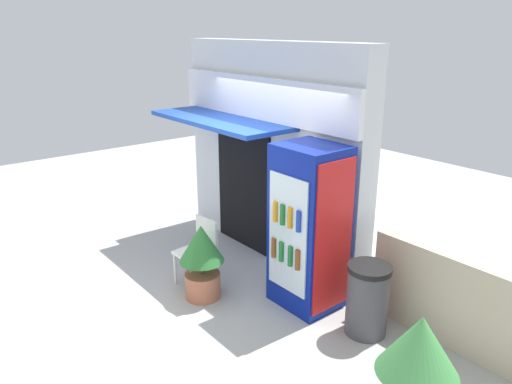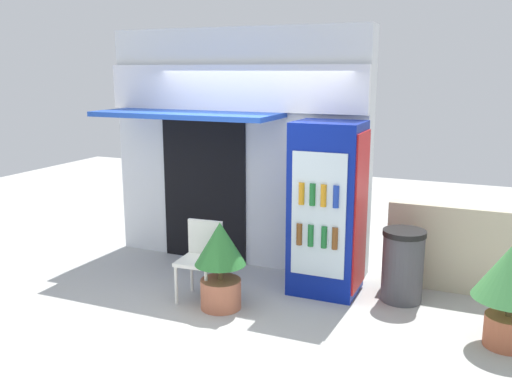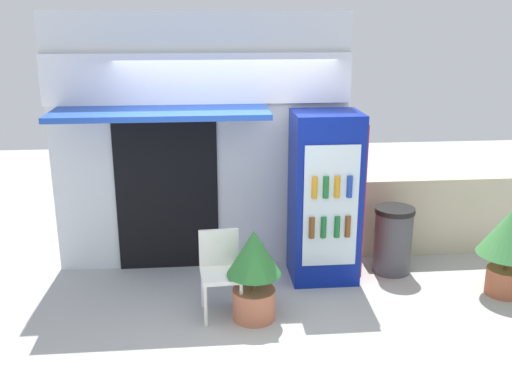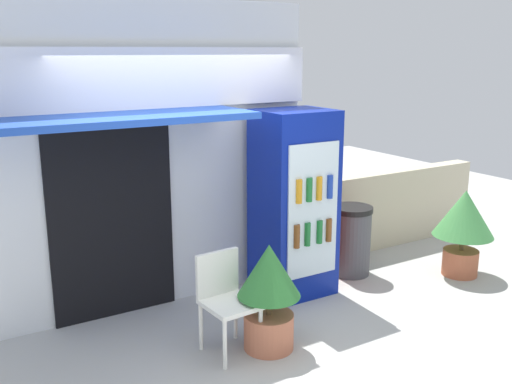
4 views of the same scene
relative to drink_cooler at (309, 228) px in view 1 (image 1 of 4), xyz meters
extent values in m
plane|color=#B2B2AD|center=(-1.09, -0.78, -0.98)|extent=(16.00, 16.00, 0.00)
cube|color=silver|center=(-1.40, 0.61, 0.53)|extent=(3.46, 0.33, 3.03)
cube|color=white|center=(-1.40, 0.41, 1.31)|extent=(3.46, 0.08, 0.56)
cube|color=#1E47B2|center=(-1.81, 0.02, 1.00)|extent=(2.31, 0.85, 0.06)
cube|color=black|center=(-1.81, 0.43, -0.02)|extent=(1.20, 0.03, 1.93)
cube|color=navy|center=(-0.01, 0.01, 0.00)|extent=(0.75, 0.65, 1.96)
cube|color=silver|center=(-0.01, -0.33, 0.00)|extent=(0.60, 0.02, 1.37)
cube|color=red|center=(0.38, 0.01, 0.00)|extent=(0.02, 0.59, 1.76)
cylinder|color=brown|center=(-0.21, -0.35, -0.23)|extent=(0.06, 0.06, 0.24)
cylinder|color=#196B2D|center=(-0.08, -0.35, -0.23)|extent=(0.06, 0.06, 0.24)
cylinder|color=#196B2D|center=(0.07, -0.35, -0.23)|extent=(0.06, 0.06, 0.24)
cylinder|color=brown|center=(0.19, -0.35, -0.23)|extent=(0.06, 0.06, 0.24)
cylinder|color=orange|center=(-0.20, -0.35, 0.23)|extent=(0.06, 0.06, 0.24)
cylinder|color=#196B2D|center=(-0.07, -0.35, 0.23)|extent=(0.06, 0.06, 0.24)
cylinder|color=orange|center=(0.05, -0.35, 0.23)|extent=(0.06, 0.06, 0.24)
cylinder|color=#1938A5|center=(0.18, -0.35, 0.23)|extent=(0.06, 0.06, 0.24)
cylinder|color=white|center=(-1.39, -1.02, -0.76)|extent=(0.04, 0.04, 0.43)
cylinder|color=white|center=(-1.03, -0.99, -0.76)|extent=(0.04, 0.04, 0.43)
cylinder|color=white|center=(-1.42, -0.63, -0.76)|extent=(0.04, 0.04, 0.43)
cylinder|color=white|center=(-1.06, -0.60, -0.76)|extent=(0.04, 0.04, 0.43)
cube|color=white|center=(-1.23, -0.81, -0.53)|extent=(0.44, 0.47, 0.04)
cube|color=white|center=(-1.24, -0.61, -0.31)|extent=(0.41, 0.07, 0.39)
cylinder|color=#BC6B4C|center=(-0.90, -0.91, -0.82)|extent=(0.44, 0.44, 0.32)
cylinder|color=brown|center=(-0.90, -0.91, -0.57)|extent=(0.05, 0.05, 0.17)
cone|color=#2D7533|center=(-0.90, -0.91, -0.26)|extent=(0.55, 0.55, 0.46)
cylinder|color=brown|center=(1.91, -0.63, -0.59)|extent=(0.05, 0.05, 0.17)
cone|color=#47994C|center=(1.91, -0.63, -0.24)|extent=(0.68, 0.68, 0.53)
cylinder|color=#47474C|center=(0.85, 0.06, -0.61)|extent=(0.45, 0.45, 0.75)
cylinder|color=black|center=(0.85, 0.06, -0.20)|extent=(0.47, 0.47, 0.06)
cube|color=beige|center=(1.99, 0.61, -0.48)|extent=(2.80, 0.22, 1.00)
camera|label=1|loc=(3.69, -3.78, 2.21)|focal=34.36mm
camera|label=2|loc=(1.66, -5.91, 1.53)|focal=39.12mm
camera|label=3|loc=(-1.37, -6.18, 2.00)|focal=40.56mm
camera|label=4|loc=(-3.38, -4.77, 1.56)|focal=40.43mm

